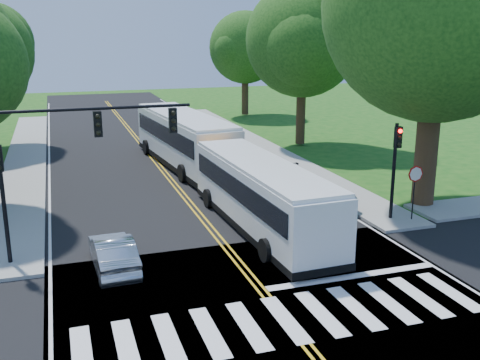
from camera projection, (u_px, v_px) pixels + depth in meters
name	position (u px, v px, depth m)	size (l,w,h in m)	color
ground	(279.00, 312.00, 17.55)	(140.00, 140.00, 0.00)	#144D13
road	(167.00, 176.00, 34.06)	(14.00, 96.00, 0.01)	black
cross_road	(279.00, 312.00, 17.55)	(60.00, 12.00, 0.01)	black
center_line	(156.00, 161.00, 37.73)	(0.36, 70.00, 0.01)	gold
edge_line_w	(49.00, 169.00, 35.66)	(0.12, 70.00, 0.01)	silver
edge_line_e	(251.00, 155.00, 39.79)	(0.12, 70.00, 0.01)	silver
crosswalk	(285.00, 319.00, 17.09)	(12.60, 3.00, 0.01)	silver
stop_bar	(353.00, 276.00, 20.08)	(6.60, 0.40, 0.01)	silver
sidewalk_nw	(26.00, 160.00, 37.94)	(2.60, 40.00, 0.15)	gray
sidewalk_ne	(256.00, 145.00, 42.98)	(2.60, 40.00, 0.15)	gray
tree_ne_big	(439.00, 6.00, 25.75)	(10.80, 10.80, 14.91)	#362215
tree_east_mid	(303.00, 40.00, 41.03)	(8.40, 8.40, 11.93)	#362215
tree_east_far	(245.00, 48.00, 56.27)	(7.20, 7.20, 10.34)	#362215
signal_nw	(67.00, 147.00, 20.54)	(7.15, 0.46, 5.66)	black
signal_ne	(395.00, 158.00, 25.18)	(0.30, 0.46, 4.40)	black
stop_sign	(415.00, 180.00, 25.24)	(0.76, 0.08, 2.53)	black
bus_lead	(261.00, 194.00, 24.56)	(3.15, 11.69, 3.00)	silver
bus_follow	(184.00, 138.00, 36.19)	(4.06, 13.21, 3.37)	silver
hatchback	(113.00, 253.00, 20.46)	(1.39, 3.99, 1.31)	silver
suv	(310.00, 192.00, 28.07)	(2.30, 5.00, 1.39)	silver
dark_sedan	(267.00, 167.00, 33.63)	(1.74, 4.28, 1.24)	black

